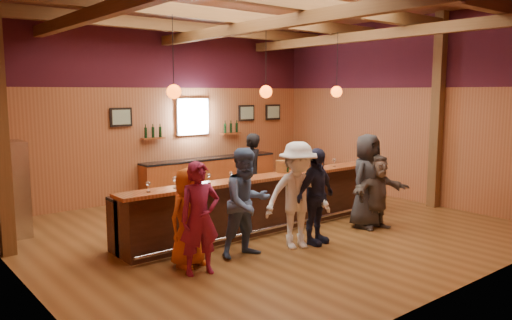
# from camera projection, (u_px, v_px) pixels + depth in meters

# --- Properties ---
(room) EXTENTS (9.04, 9.00, 4.52)m
(room) POSITION_uv_depth(u_px,v_px,m) (264.00, 65.00, 9.50)
(room) COLOR brown
(room) RESTS_ON ground
(bar_counter) EXTENTS (6.30, 1.07, 1.11)m
(bar_counter) POSITION_uv_depth(u_px,v_px,m) (261.00, 202.00, 9.94)
(bar_counter) COLOR black
(bar_counter) RESTS_ON ground
(back_bar_cabinet) EXTENTS (4.00, 0.52, 0.95)m
(back_bar_cabinet) POSITION_uv_depth(u_px,v_px,m) (211.00, 175.00, 13.44)
(back_bar_cabinet) COLOR brown
(back_bar_cabinet) RESTS_ON ground
(window) EXTENTS (0.95, 0.09, 0.95)m
(window) POSITION_uv_depth(u_px,v_px,m) (193.00, 117.00, 13.15)
(window) COLOR silver
(window) RESTS_ON room
(framed_pictures) EXTENTS (5.35, 0.05, 0.45)m
(framed_pictures) POSITION_uv_depth(u_px,v_px,m) (220.00, 114.00, 13.67)
(framed_pictures) COLOR black
(framed_pictures) RESTS_ON room
(wine_shelves) EXTENTS (3.00, 0.18, 0.30)m
(wine_shelves) POSITION_uv_depth(u_px,v_px,m) (194.00, 133.00, 13.16)
(wine_shelves) COLOR brown
(wine_shelves) RESTS_ON room
(pendant_lights) EXTENTS (4.24, 0.24, 1.37)m
(pendant_lights) POSITION_uv_depth(u_px,v_px,m) (266.00, 91.00, 9.52)
(pendant_lights) COLOR black
(pendant_lights) RESTS_ON room
(stainless_fridge) EXTENTS (0.70, 0.70, 1.80)m
(stainless_fridge) POSITION_uv_depth(u_px,v_px,m) (6.00, 190.00, 9.21)
(stainless_fridge) COLOR silver
(stainless_fridge) RESTS_ON ground
(customer_orange) EXTENTS (0.83, 0.62, 1.55)m
(customer_orange) POSITION_uv_depth(u_px,v_px,m) (189.00, 217.00, 7.71)
(customer_orange) COLOR #BE4C11
(customer_orange) RESTS_ON ground
(customer_redvest) EXTENTS (0.69, 0.53, 1.69)m
(customer_redvest) POSITION_uv_depth(u_px,v_px,m) (200.00, 218.00, 7.36)
(customer_redvest) COLOR maroon
(customer_redvest) RESTS_ON ground
(customer_denim) EXTENTS (0.92, 0.74, 1.80)m
(customer_denim) POSITION_uv_depth(u_px,v_px,m) (247.00, 203.00, 8.14)
(customer_denim) COLOR #445D88
(customer_denim) RESTS_ON ground
(customer_white) EXTENTS (1.36, 1.06, 1.86)m
(customer_white) POSITION_uv_depth(u_px,v_px,m) (298.00, 195.00, 8.58)
(customer_white) COLOR white
(customer_white) RESTS_ON ground
(customer_navy) EXTENTS (1.07, 0.58, 1.72)m
(customer_navy) POSITION_uv_depth(u_px,v_px,m) (316.00, 196.00, 8.83)
(customer_navy) COLOR #1B1F37
(customer_navy) RESTS_ON ground
(customer_brown) EXTENTS (1.45, 0.69, 1.50)m
(customer_brown) POSITION_uv_depth(u_px,v_px,m) (377.00, 191.00, 9.83)
(customer_brown) COLOR #5E534B
(customer_brown) RESTS_ON ground
(customer_dark) EXTENTS (1.02, 0.78, 1.88)m
(customer_dark) POSITION_uv_depth(u_px,v_px,m) (367.00, 181.00, 9.93)
(customer_dark) COLOR #2A2A2C
(customer_dark) RESTS_ON ground
(bartender) EXTENTS (0.75, 0.60, 1.79)m
(bartender) POSITION_uv_depth(u_px,v_px,m) (251.00, 173.00, 11.16)
(bartender) COLOR black
(bartender) RESTS_ON ground
(ice_bucket) EXTENTS (0.22, 0.22, 0.24)m
(ice_bucket) POSITION_uv_depth(u_px,v_px,m) (281.00, 166.00, 9.88)
(ice_bucket) COLOR brown
(ice_bucket) RESTS_ON bar_counter
(bottle_a) EXTENTS (0.07, 0.07, 0.35)m
(bottle_a) POSITION_uv_depth(u_px,v_px,m) (287.00, 165.00, 9.94)
(bottle_a) COLOR black
(bottle_a) RESTS_ON bar_counter
(bottle_b) EXTENTS (0.07, 0.07, 0.34)m
(bottle_b) POSITION_uv_depth(u_px,v_px,m) (302.00, 164.00, 10.19)
(bottle_b) COLOR black
(bottle_b) RESTS_ON bar_counter
(glass_a) EXTENTS (0.08, 0.08, 0.18)m
(glass_a) POSITION_uv_depth(u_px,v_px,m) (148.00, 184.00, 7.94)
(glass_a) COLOR silver
(glass_a) RESTS_ON bar_counter
(glass_b) EXTENTS (0.09, 0.09, 0.20)m
(glass_b) POSITION_uv_depth(u_px,v_px,m) (175.00, 180.00, 8.28)
(glass_b) COLOR silver
(glass_b) RESTS_ON bar_counter
(glass_c) EXTENTS (0.08, 0.08, 0.18)m
(glass_c) POSITION_uv_depth(u_px,v_px,m) (209.00, 176.00, 8.71)
(glass_c) COLOR silver
(glass_c) RESTS_ON bar_counter
(glass_d) EXTENTS (0.07, 0.07, 0.17)m
(glass_d) POSITION_uv_depth(u_px,v_px,m) (231.00, 174.00, 8.97)
(glass_d) COLOR silver
(glass_d) RESTS_ON bar_counter
(glass_e) EXTENTS (0.09, 0.09, 0.20)m
(glass_e) POSITION_uv_depth(u_px,v_px,m) (249.00, 171.00, 9.24)
(glass_e) COLOR silver
(glass_e) RESTS_ON bar_counter
(glass_f) EXTENTS (0.09, 0.09, 0.19)m
(glass_f) POSITION_uv_depth(u_px,v_px,m) (297.00, 165.00, 9.91)
(glass_f) COLOR silver
(glass_f) RESTS_ON bar_counter
(glass_g) EXTENTS (0.07, 0.07, 0.17)m
(glass_g) POSITION_uv_depth(u_px,v_px,m) (315.00, 163.00, 10.30)
(glass_g) COLOR silver
(glass_g) RESTS_ON bar_counter
(glass_h) EXTENTS (0.08, 0.08, 0.18)m
(glass_h) POSITION_uv_depth(u_px,v_px,m) (334.00, 160.00, 10.68)
(glass_h) COLOR silver
(glass_h) RESTS_ON bar_counter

